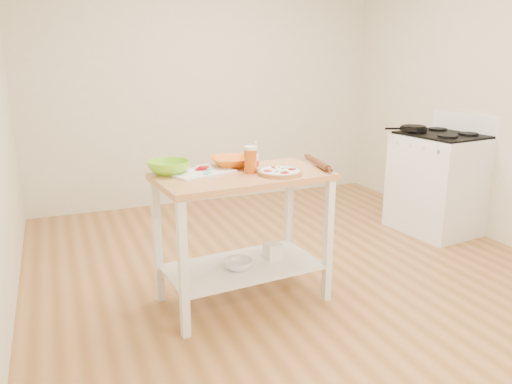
{
  "coord_description": "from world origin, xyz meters",
  "views": [
    {
      "loc": [
        -1.65,
        -3.18,
        1.64
      ],
      "look_at": [
        -0.46,
        -0.27,
        0.78
      ],
      "focal_mm": 35.0,
      "sensor_mm": 36.0,
      "label": 1
    }
  ],
  "objects_px": {
    "skillet": "(413,129)",
    "orange_bowl": "(231,162)",
    "gas_stove": "(438,183)",
    "green_bowl": "(169,167)",
    "spatula": "(208,172)",
    "shelf_glass_bowl": "(238,264)",
    "pizza": "(280,172)",
    "beer_pint": "(250,159)",
    "cutting_board": "(199,171)",
    "prep_island": "(243,211)",
    "rolling_pin": "(318,163)",
    "knife": "(178,171)",
    "shelf_bin": "(273,251)",
    "yogurt_tub": "(252,163)"
  },
  "relations": [
    {
      "from": "skillet",
      "to": "orange_bowl",
      "type": "height_order",
      "value": "skillet"
    },
    {
      "from": "skillet",
      "to": "orange_bowl",
      "type": "distance_m",
      "value": 2.1
    },
    {
      "from": "gas_stove",
      "to": "skillet",
      "type": "height_order",
      "value": "gas_stove"
    },
    {
      "from": "skillet",
      "to": "green_bowl",
      "type": "height_order",
      "value": "skillet"
    },
    {
      "from": "spatula",
      "to": "shelf_glass_bowl",
      "type": "distance_m",
      "value": 0.65
    },
    {
      "from": "shelf_glass_bowl",
      "to": "gas_stove",
      "type": "bearing_deg",
      "value": 16.72
    },
    {
      "from": "skillet",
      "to": "pizza",
      "type": "height_order",
      "value": "skillet"
    },
    {
      "from": "orange_bowl",
      "to": "green_bowl",
      "type": "distance_m",
      "value": 0.44
    },
    {
      "from": "skillet",
      "to": "beer_pint",
      "type": "height_order",
      "value": "beer_pint"
    },
    {
      "from": "skillet",
      "to": "shelf_glass_bowl",
      "type": "xyz_separation_m",
      "value": [
        -2.07,
        -0.86,
        -0.68
      ]
    },
    {
      "from": "gas_stove",
      "to": "cutting_board",
      "type": "relative_size",
      "value": 2.34
    },
    {
      "from": "prep_island",
      "to": "gas_stove",
      "type": "relative_size",
      "value": 1.05
    },
    {
      "from": "gas_stove",
      "to": "spatula",
      "type": "distance_m",
      "value": 2.54
    },
    {
      "from": "shelf_glass_bowl",
      "to": "prep_island",
      "type": "bearing_deg",
      "value": 38.18
    },
    {
      "from": "prep_island",
      "to": "green_bowl",
      "type": "relative_size",
      "value": 4.28
    },
    {
      "from": "prep_island",
      "to": "rolling_pin",
      "type": "relative_size",
      "value": 2.94
    },
    {
      "from": "pizza",
      "to": "orange_bowl",
      "type": "height_order",
      "value": "orange_bowl"
    },
    {
      "from": "gas_stove",
      "to": "knife",
      "type": "height_order",
      "value": "gas_stove"
    },
    {
      "from": "beer_pint",
      "to": "shelf_bin",
      "type": "distance_m",
      "value": 0.7
    },
    {
      "from": "gas_stove",
      "to": "orange_bowl",
      "type": "height_order",
      "value": "gas_stove"
    },
    {
      "from": "orange_bowl",
      "to": "shelf_bin",
      "type": "distance_m",
      "value": 0.69
    },
    {
      "from": "rolling_pin",
      "to": "green_bowl",
      "type": "bearing_deg",
      "value": 170.67
    },
    {
      "from": "knife",
      "to": "shelf_glass_bowl",
      "type": "bearing_deg",
      "value": -63.25
    },
    {
      "from": "gas_stove",
      "to": "beer_pint",
      "type": "distance_m",
      "value": 2.31
    },
    {
      "from": "knife",
      "to": "prep_island",
      "type": "bearing_deg",
      "value": -54.54
    },
    {
      "from": "green_bowl",
      "to": "shelf_glass_bowl",
      "type": "distance_m",
      "value": 0.79
    },
    {
      "from": "pizza",
      "to": "rolling_pin",
      "type": "relative_size",
      "value": 0.73
    },
    {
      "from": "shelf_bin",
      "to": "cutting_board",
      "type": "bearing_deg",
      "value": 167.85
    },
    {
      "from": "gas_stove",
      "to": "pizza",
      "type": "bearing_deg",
      "value": -166.61
    },
    {
      "from": "green_bowl",
      "to": "spatula",
      "type": "bearing_deg",
      "value": -25.85
    },
    {
      "from": "spatula",
      "to": "green_bowl",
      "type": "bearing_deg",
      "value": 104.35
    },
    {
      "from": "gas_stove",
      "to": "orange_bowl",
      "type": "relative_size",
      "value": 3.87
    },
    {
      "from": "green_bowl",
      "to": "yogurt_tub",
      "type": "bearing_deg",
      "value": -15.37
    },
    {
      "from": "spatula",
      "to": "orange_bowl",
      "type": "bearing_deg",
      "value": -14.61
    },
    {
      "from": "orange_bowl",
      "to": "shelf_glass_bowl",
      "type": "relative_size",
      "value": 1.46
    },
    {
      "from": "skillet",
      "to": "yogurt_tub",
      "type": "bearing_deg",
      "value": -136.17
    },
    {
      "from": "skillet",
      "to": "knife",
      "type": "xyz_separation_m",
      "value": [
        -2.4,
        -0.64,
        -0.06
      ]
    },
    {
      "from": "skillet",
      "to": "beer_pint",
      "type": "distance_m",
      "value": 2.12
    },
    {
      "from": "gas_stove",
      "to": "cutting_board",
      "type": "height_order",
      "value": "gas_stove"
    },
    {
      "from": "prep_island",
      "to": "rolling_pin",
      "type": "xyz_separation_m",
      "value": [
        0.56,
        0.01,
        0.28
      ]
    },
    {
      "from": "pizza",
      "to": "shelf_glass_bowl",
      "type": "xyz_separation_m",
      "value": [
        -0.27,
        0.06,
        -0.62
      ]
    },
    {
      "from": "green_bowl",
      "to": "gas_stove",
      "type": "bearing_deg",
      "value": 9.88
    },
    {
      "from": "prep_island",
      "to": "green_bowl",
      "type": "xyz_separation_m",
      "value": [
        -0.44,
        0.18,
        0.3
      ]
    },
    {
      "from": "cutting_board",
      "to": "yogurt_tub",
      "type": "relative_size",
      "value": 2.36
    },
    {
      "from": "spatula",
      "to": "shelf_glass_bowl",
      "type": "bearing_deg",
      "value": -84.1
    },
    {
      "from": "orange_bowl",
      "to": "rolling_pin",
      "type": "distance_m",
      "value": 0.59
    },
    {
      "from": "pizza",
      "to": "spatula",
      "type": "distance_m",
      "value": 0.46
    },
    {
      "from": "skillet",
      "to": "shelf_glass_bowl",
      "type": "bearing_deg",
      "value": -135.59
    },
    {
      "from": "prep_island",
      "to": "beer_pint",
      "type": "xyz_separation_m",
      "value": [
        0.06,
        0.01,
        0.34
      ]
    },
    {
      "from": "skillet",
      "to": "rolling_pin",
      "type": "height_order",
      "value": "skillet"
    }
  ]
}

